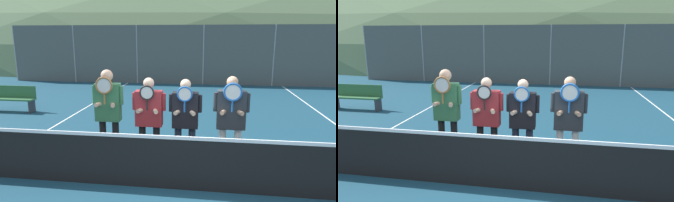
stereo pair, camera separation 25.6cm
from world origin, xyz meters
TOP-DOWN VIEW (x-y plane):
  - ground_plane at (0.00, 0.00)m, footprint 120.00×120.00m
  - hill_distant at (0.00, 51.07)m, footprint 142.72×79.29m
  - clubhouse_building at (1.25, 20.04)m, footprint 22.32×5.50m
  - fence_back at (0.00, 10.79)m, footprint 20.60×0.06m
  - tennis_net at (0.00, 0.00)m, footprint 10.59×0.09m
  - court_line_left_sideline at (-3.94, 3.00)m, footprint 0.05×16.00m
  - player_leftmost at (-1.57, 0.79)m, footprint 0.60×0.34m
  - player_center_left at (-0.78, 0.79)m, footprint 0.63×0.34m
  - player_center_right at (-0.10, 0.79)m, footprint 0.61×0.34m
  - player_rightmost at (0.71, 0.72)m, footprint 0.63×0.34m
  - car_far_left at (-5.68, 13.91)m, footprint 4.62×2.06m
  - car_left_of_center at (-0.52, 13.88)m, footprint 4.29×2.06m
  - car_center at (4.45, 13.73)m, footprint 4.23×1.99m
  - bench_courtside at (-6.24, 4.41)m, footprint 1.79×0.36m

SIDE VIEW (x-z plane):
  - ground_plane at x=0.00m, z-range 0.00..0.00m
  - hill_distant at x=0.00m, z-range -13.88..13.88m
  - court_line_left_sideline at x=-3.94m, z-range 0.00..0.01m
  - bench_courtside at x=-6.24m, z-range 0.04..0.89m
  - tennis_net at x=0.00m, z-range -0.03..0.99m
  - car_left_of_center at x=-0.52m, z-range 0.03..1.69m
  - car_center at x=4.45m, z-range 0.02..1.72m
  - car_far_left at x=-5.68m, z-range 0.03..1.73m
  - player_center_right at x=-0.10m, z-range 0.15..1.88m
  - player_center_left at x=-0.78m, z-range 0.16..1.90m
  - player_rightmost at x=0.71m, z-range 0.17..1.98m
  - player_leftmost at x=-1.57m, z-range 0.19..2.06m
  - fence_back at x=0.00m, z-range 0.00..2.99m
  - clubhouse_building at x=1.25m, z-range 0.02..3.63m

